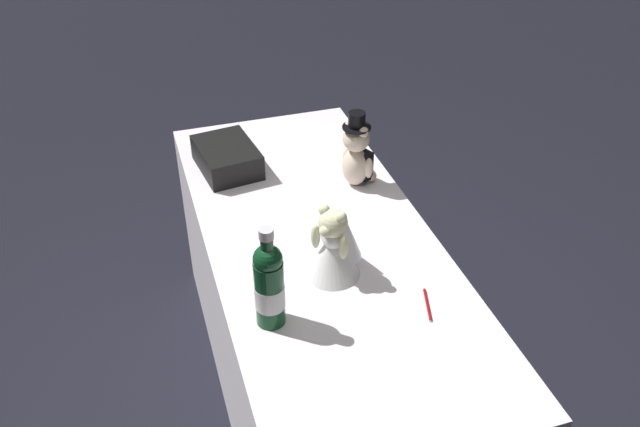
{
  "coord_description": "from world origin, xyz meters",
  "views": [
    {
      "loc": [
        -1.69,
        0.53,
        2.15
      ],
      "look_at": [
        0.0,
        0.0,
        0.88
      ],
      "focal_mm": 38.03,
      "sensor_mm": 36.0,
      "label": 1
    }
  ],
  "objects_px": {
    "signing_pen": "(428,306)",
    "gift_case_black": "(227,157)",
    "champagne_bottle": "(269,284)",
    "teddy_bear_groom": "(357,154)",
    "teddy_bear_bride": "(335,244)"
  },
  "relations": [
    {
      "from": "signing_pen",
      "to": "gift_case_black",
      "type": "relative_size",
      "value": 0.44
    },
    {
      "from": "teddy_bear_groom",
      "to": "gift_case_black",
      "type": "distance_m",
      "value": 0.5
    },
    {
      "from": "champagne_bottle",
      "to": "signing_pen",
      "type": "relative_size",
      "value": 2.43
    },
    {
      "from": "teddy_bear_bride",
      "to": "signing_pen",
      "type": "xyz_separation_m",
      "value": [
        -0.24,
        -0.21,
        -0.1
      ]
    },
    {
      "from": "teddy_bear_bride",
      "to": "signing_pen",
      "type": "relative_size",
      "value": 1.82
    },
    {
      "from": "signing_pen",
      "to": "gift_case_black",
      "type": "height_order",
      "value": "gift_case_black"
    },
    {
      "from": "teddy_bear_groom",
      "to": "champagne_bottle",
      "type": "relative_size",
      "value": 0.89
    },
    {
      "from": "teddy_bear_bride",
      "to": "gift_case_black",
      "type": "xyz_separation_m",
      "value": [
        0.69,
        0.2,
        -0.06
      ]
    },
    {
      "from": "teddy_bear_bride",
      "to": "champagne_bottle",
      "type": "height_order",
      "value": "champagne_bottle"
    },
    {
      "from": "teddy_bear_groom",
      "to": "gift_case_black",
      "type": "relative_size",
      "value": 0.97
    },
    {
      "from": "teddy_bear_groom",
      "to": "teddy_bear_bride",
      "type": "distance_m",
      "value": 0.51
    },
    {
      "from": "teddy_bear_bride",
      "to": "champagne_bottle",
      "type": "relative_size",
      "value": 0.75
    },
    {
      "from": "teddy_bear_bride",
      "to": "gift_case_black",
      "type": "bearing_deg",
      "value": 16.19
    },
    {
      "from": "teddy_bear_groom",
      "to": "champagne_bottle",
      "type": "distance_m",
      "value": 0.77
    },
    {
      "from": "champagne_bottle",
      "to": "gift_case_black",
      "type": "bearing_deg",
      "value": -2.79
    }
  ]
}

